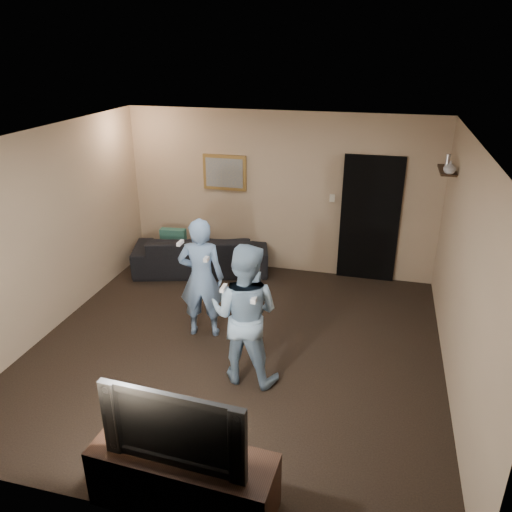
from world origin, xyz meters
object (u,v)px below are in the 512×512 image
(tv_console, at_px, (184,479))
(wii_player_right, at_px, (245,314))
(television, at_px, (179,421))
(wii_player_left, at_px, (201,278))
(sofa, at_px, (201,253))

(tv_console, distance_m, wii_player_right, 1.86)
(television, bearing_deg, wii_player_left, 109.56)
(wii_player_left, distance_m, wii_player_right, 1.10)
(tv_console, height_order, television, television)
(sofa, bearing_deg, television, 92.27)
(tv_console, xyz_separation_m, wii_player_left, (-0.76, 2.54, 0.55))
(tv_console, height_order, wii_player_right, wii_player_right)
(sofa, relative_size, tv_console, 1.44)
(tv_console, relative_size, wii_player_right, 0.93)
(sofa, xyz_separation_m, wii_player_right, (1.49, -2.61, 0.50))
(television, height_order, wii_player_left, wii_player_left)
(wii_player_left, bearing_deg, tv_console, -73.45)
(wii_player_left, bearing_deg, television, -73.45)
(sofa, xyz_separation_m, tv_console, (1.46, -4.38, -0.07))
(sofa, relative_size, wii_player_left, 1.38)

